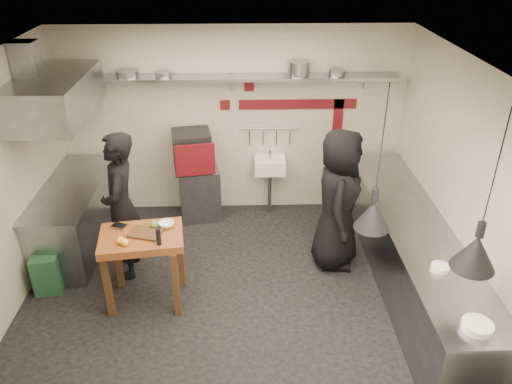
{
  "coord_description": "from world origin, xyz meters",
  "views": [
    {
      "loc": [
        0.15,
        -4.84,
        3.97
      ],
      "look_at": [
        0.3,
        0.3,
        1.21
      ],
      "focal_mm": 35.0,
      "sensor_mm": 36.0,
      "label": 1
    }
  ],
  "objects_px": {
    "oven_stand": "(200,192)",
    "green_bin": "(47,272)",
    "chef_left": "(121,207)",
    "chef_right": "(338,200)",
    "prep_table": "(145,268)",
    "combi_oven": "(192,151)"
  },
  "relations": [
    {
      "from": "oven_stand",
      "to": "green_bin",
      "type": "height_order",
      "value": "oven_stand"
    },
    {
      "from": "oven_stand",
      "to": "chef_left",
      "type": "relative_size",
      "value": 0.42
    },
    {
      "from": "chef_left",
      "to": "green_bin",
      "type": "bearing_deg",
      "value": -73.87
    },
    {
      "from": "chef_right",
      "to": "green_bin",
      "type": "bearing_deg",
      "value": 109.05
    },
    {
      "from": "prep_table",
      "to": "chef_right",
      "type": "relative_size",
      "value": 0.49
    },
    {
      "from": "chef_left",
      "to": "prep_table",
      "type": "bearing_deg",
      "value": 24.89
    },
    {
      "from": "green_bin",
      "to": "prep_table",
      "type": "bearing_deg",
      "value": -10.35
    },
    {
      "from": "oven_stand",
      "to": "combi_oven",
      "type": "height_order",
      "value": "combi_oven"
    },
    {
      "from": "oven_stand",
      "to": "combi_oven",
      "type": "xyz_separation_m",
      "value": [
        -0.07,
        -0.01,
        0.69
      ]
    },
    {
      "from": "green_bin",
      "to": "chef_right",
      "type": "xyz_separation_m",
      "value": [
        3.58,
        0.48,
        0.68
      ]
    },
    {
      "from": "oven_stand",
      "to": "prep_table",
      "type": "bearing_deg",
      "value": -113.68
    },
    {
      "from": "oven_stand",
      "to": "chef_right",
      "type": "xyz_separation_m",
      "value": [
        1.85,
        -1.24,
        0.53
      ]
    },
    {
      "from": "prep_table",
      "to": "chef_left",
      "type": "distance_m",
      "value": 0.83
    },
    {
      "from": "oven_stand",
      "to": "combi_oven",
      "type": "bearing_deg",
      "value": 178.72
    },
    {
      "from": "oven_stand",
      "to": "chef_left",
      "type": "distance_m",
      "value": 1.69
    },
    {
      "from": "prep_table",
      "to": "chef_left",
      "type": "xyz_separation_m",
      "value": [
        -0.33,
        0.58,
        0.49
      ]
    },
    {
      "from": "prep_table",
      "to": "chef_left",
      "type": "height_order",
      "value": "chef_left"
    },
    {
      "from": "prep_table",
      "to": "chef_right",
      "type": "xyz_separation_m",
      "value": [
        2.33,
        0.71,
        0.47
      ]
    },
    {
      "from": "prep_table",
      "to": "combi_oven",
      "type": "bearing_deg",
      "value": 70.11
    },
    {
      "from": "combi_oven",
      "to": "prep_table",
      "type": "xyz_separation_m",
      "value": [
        -0.41,
        -1.94,
        -0.63
      ]
    },
    {
      "from": "green_bin",
      "to": "chef_right",
      "type": "height_order",
      "value": "chef_right"
    },
    {
      "from": "combi_oven",
      "to": "green_bin",
      "type": "xyz_separation_m",
      "value": [
        -1.66,
        -1.71,
        -0.84
      ]
    }
  ]
}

